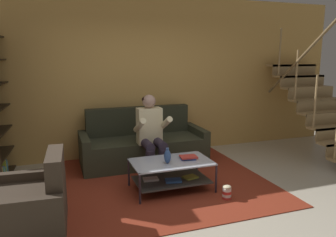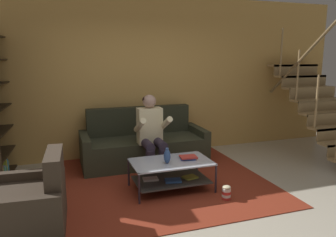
{
  "view_description": "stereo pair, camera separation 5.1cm",
  "coord_description": "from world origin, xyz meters",
  "px_view_note": "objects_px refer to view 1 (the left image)",
  "views": [
    {
      "loc": [
        -1.45,
        -3.43,
        1.85
      ],
      "look_at": [
        0.08,
        0.92,
        0.95
      ],
      "focal_mm": 35.0,
      "sensor_mm": 36.0,
      "label": 1
    },
    {
      "loc": [
        -1.4,
        -3.44,
        1.85
      ],
      "look_at": [
        0.08,
        0.92,
        0.95
      ],
      "focal_mm": 35.0,
      "sensor_mm": 36.0,
      "label": 2
    }
  ],
  "objects_px": {
    "couch": "(143,145)",
    "book_stack": "(188,157)",
    "vase": "(167,156)",
    "coffee_table": "(171,171)",
    "person_seated_center": "(151,131)",
    "armchair": "(24,208)",
    "popcorn_tub": "(227,192)"
  },
  "relations": [
    {
      "from": "person_seated_center",
      "to": "vase",
      "type": "relative_size",
      "value": 5.82
    },
    {
      "from": "couch",
      "to": "coffee_table",
      "type": "distance_m",
      "value": 1.27
    },
    {
      "from": "armchair",
      "to": "book_stack",
      "type": "bearing_deg",
      "value": 15.14
    },
    {
      "from": "book_stack",
      "to": "armchair",
      "type": "height_order",
      "value": "armchair"
    },
    {
      "from": "vase",
      "to": "person_seated_center",
      "type": "bearing_deg",
      "value": 88.97
    },
    {
      "from": "couch",
      "to": "person_seated_center",
      "type": "height_order",
      "value": "person_seated_center"
    },
    {
      "from": "vase",
      "to": "coffee_table",
      "type": "bearing_deg",
      "value": 39.01
    },
    {
      "from": "book_stack",
      "to": "person_seated_center",
      "type": "bearing_deg",
      "value": 113.77
    },
    {
      "from": "couch",
      "to": "book_stack",
      "type": "height_order",
      "value": "couch"
    },
    {
      "from": "armchair",
      "to": "popcorn_tub",
      "type": "bearing_deg",
      "value": 0.58
    },
    {
      "from": "couch",
      "to": "coffee_table",
      "type": "xyz_separation_m",
      "value": [
        0.06,
        -1.26,
        -0.04
      ]
    },
    {
      "from": "coffee_table",
      "to": "armchair",
      "type": "xyz_separation_m",
      "value": [
        -1.84,
        -0.55,
        0.01
      ]
    },
    {
      "from": "coffee_table",
      "to": "popcorn_tub",
      "type": "distance_m",
      "value": 0.8
    },
    {
      "from": "couch",
      "to": "book_stack",
      "type": "relative_size",
      "value": 8.43
    },
    {
      "from": "book_stack",
      "to": "armchair",
      "type": "bearing_deg",
      "value": -164.86
    },
    {
      "from": "coffee_table",
      "to": "vase",
      "type": "height_order",
      "value": "vase"
    },
    {
      "from": "couch",
      "to": "vase",
      "type": "height_order",
      "value": "couch"
    },
    {
      "from": "couch",
      "to": "book_stack",
      "type": "bearing_deg",
      "value": -75.64
    },
    {
      "from": "person_seated_center",
      "to": "coffee_table",
      "type": "relative_size",
      "value": 1.14
    },
    {
      "from": "person_seated_center",
      "to": "vase",
      "type": "xyz_separation_m",
      "value": [
        -0.01,
        -0.8,
        -0.16
      ]
    },
    {
      "from": "armchair",
      "to": "coffee_table",
      "type": "bearing_deg",
      "value": 16.75
    },
    {
      "from": "couch",
      "to": "vase",
      "type": "bearing_deg",
      "value": -90.62
    },
    {
      "from": "person_seated_center",
      "to": "coffee_table",
      "type": "height_order",
      "value": "person_seated_center"
    },
    {
      "from": "vase",
      "to": "popcorn_tub",
      "type": "relative_size",
      "value": 1.12
    },
    {
      "from": "book_stack",
      "to": "popcorn_tub",
      "type": "bearing_deg",
      "value": -59.5
    },
    {
      "from": "coffee_table",
      "to": "vase",
      "type": "bearing_deg",
      "value": -140.99
    },
    {
      "from": "vase",
      "to": "armchair",
      "type": "height_order",
      "value": "armchair"
    },
    {
      "from": "couch",
      "to": "vase",
      "type": "relative_size",
      "value": 9.88
    },
    {
      "from": "couch",
      "to": "coffee_table",
      "type": "relative_size",
      "value": 1.93
    },
    {
      "from": "couch",
      "to": "coffee_table",
      "type": "bearing_deg",
      "value": -87.06
    },
    {
      "from": "person_seated_center",
      "to": "armchair",
      "type": "bearing_deg",
      "value": -143.9
    },
    {
      "from": "couch",
      "to": "armchair",
      "type": "distance_m",
      "value": 2.54
    }
  ]
}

